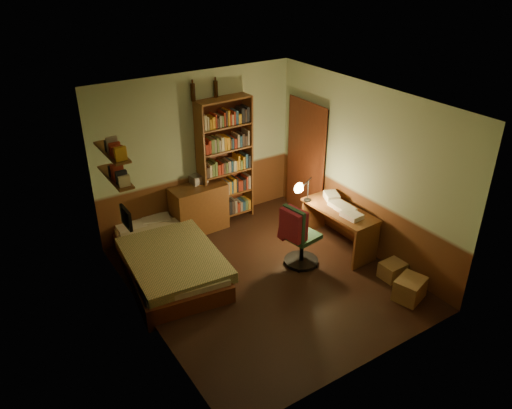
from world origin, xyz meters
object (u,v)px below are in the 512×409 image
cardboard_box_b (392,270)px  mini_stereo (199,179)px  desk_lamp (308,184)px  office_chair (302,236)px  bed (167,251)px  bookshelf (225,162)px  dresser (199,208)px  desk (338,228)px  cardboard_box_a (410,289)px

cardboard_box_b → mini_stereo: bearing=119.6°
desk_lamp → office_chair: (-0.52, -0.56, -0.50)m
office_chair → desk_lamp: bearing=37.9°
mini_stereo → desk_lamp: bearing=-50.6°
desk_lamp → office_chair: size_ratio=0.62×
bed → bookshelf: bearing=37.9°
dresser → cardboard_box_b: size_ratio=2.66×
desk → cardboard_box_a: size_ratio=3.08×
mini_stereo → desk_lamp: 1.81m
mini_stereo → office_chair: bearing=-72.9°
bookshelf → cardboard_box_b: bookshelf is taller
desk_lamp → office_chair: desk_lamp is taller
cardboard_box_a → cardboard_box_b: bearing=70.5°
bookshelf → cardboard_box_a: size_ratio=5.26×
desk → desk_lamp: desk_lamp is taller
desk → cardboard_box_b: size_ratio=3.73×
office_chair → cardboard_box_b: (0.88, -1.01, -0.35)m
desk_lamp → office_chair: bearing=-133.2°
office_chair → cardboard_box_a: office_chair is taller
dresser → desk_lamp: bearing=-42.5°
bookshelf → cardboard_box_a: bearing=-76.3°
mini_stereo → office_chair: same height
desk → desk_lamp: bearing=113.8°
desk_lamp → cardboard_box_b: (0.36, -1.56, -0.85)m
desk → cardboard_box_b: (0.12, -1.06, -0.22)m
dresser → cardboard_box_a: 3.56m
desk_lamp → cardboard_box_b: size_ratio=1.72×
desk_lamp → cardboard_box_a: size_ratio=1.43×
desk → office_chair: office_chair is taller
dresser → desk_lamp: 1.87m
bed → bookshelf: size_ratio=1.03×
desk_lamp → bookshelf: bearing=121.6°
office_chair → cardboard_box_a: (0.72, -1.47, -0.32)m
mini_stereo → bookshelf: bookshelf is taller
mini_stereo → cardboard_box_a: (1.46, -3.33, -0.72)m
cardboard_box_a → bookshelf: bearing=106.5°
desk → desk_lamp: 0.84m
mini_stereo → cardboard_box_a: 3.70m
bed → cardboard_box_b: bearing=-28.6°
office_chair → cardboard_box_b: size_ratio=2.78×
dresser → desk_lamp: desk_lamp is taller
cardboard_box_b → desk_lamp: bearing=103.0°
dresser → bookshelf: bookshelf is taller
desk → cardboard_box_b: 1.09m
mini_stereo → cardboard_box_a: bearing=-71.1°
bed → office_chair: (1.77, -0.93, 0.14)m
desk → bed: bearing=158.9°
bed → desk_lamp: desk_lamp is taller
bookshelf → desk: bearing=-62.7°
mini_stereo → office_chair: 2.04m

